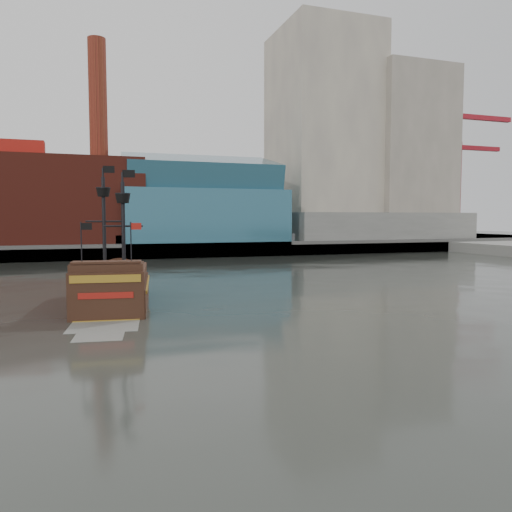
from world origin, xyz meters
name	(u,v)px	position (x,y,z in m)	size (l,w,h in m)	color
ground	(315,355)	(0.00, 0.00, 0.00)	(400.00, 400.00, 0.00)	#262924
promenade_far	(136,244)	(0.00, 92.00, 1.00)	(220.00, 60.00, 2.00)	slate
seawall	(153,251)	(0.00, 62.50, 1.30)	(220.00, 1.00, 2.60)	#4C4C49
skyline	(163,134)	(5.21, 84.56, 24.55)	(149.00, 45.00, 62.00)	brown
crane_a	(457,170)	(78.63, 82.00, 19.11)	(22.50, 4.00, 32.25)	slate
crane_b	(459,187)	(88.23, 92.00, 15.57)	(19.10, 4.00, 26.25)	slate
pirate_ship	(114,292)	(-8.69, 17.76, 1.07)	(6.71, 16.19, 11.76)	black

